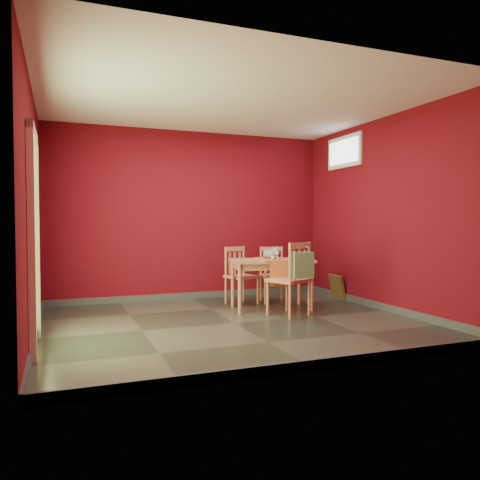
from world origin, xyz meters
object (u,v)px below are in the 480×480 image
object	(u,v)px
picture_frame	(337,287)
chair_far_left	(240,274)
chair_far_right	(273,274)
chair_near	(291,278)
dining_table	(271,265)
cat	(271,252)
tote_bag	(303,265)

from	to	relation	value
picture_frame	chair_far_left	bearing A→B (deg)	174.37
chair_far_right	chair_near	world-z (taller)	chair_near
picture_frame	dining_table	bearing A→B (deg)	-163.29
chair_far_left	cat	world-z (taller)	cat
tote_bag	picture_frame	size ratio (longest dim) A/B	1.01
chair_far_right	tote_bag	size ratio (longest dim) A/B	2.12
chair_far_left	chair_near	size ratio (longest dim) A/B	0.89
picture_frame	cat	bearing A→B (deg)	-165.18
chair_far_left	tote_bag	size ratio (longest dim) A/B	2.15
chair_far_right	cat	world-z (taller)	cat
cat	picture_frame	world-z (taller)	cat
chair_far_right	picture_frame	distance (m)	1.11
cat	dining_table	bearing A→B (deg)	-110.77
tote_bag	cat	world-z (taller)	tote_bag
chair_far_left	chair_far_right	xyz separation A→B (m)	(0.55, -0.02, -0.01)
dining_table	cat	bearing A→B (deg)	72.43
chair_far_left	cat	xyz separation A→B (m)	(0.27, -0.52, 0.37)
tote_bag	picture_frame	bearing A→B (deg)	42.65
chair_far_right	tote_bag	distance (m)	1.35
tote_bag	chair_far_right	bearing A→B (deg)	81.46
dining_table	chair_far_left	bearing A→B (deg)	114.27
chair_far_right	chair_far_left	bearing A→B (deg)	177.96
tote_bag	picture_frame	xyz separation A→B (m)	(1.27, 1.17, -0.49)
dining_table	chair_far_left	world-z (taller)	chair_far_left
tote_bag	picture_frame	distance (m)	1.79
chair_far_right	picture_frame	size ratio (longest dim) A/B	2.13
dining_table	tote_bag	world-z (taller)	tote_bag
tote_bag	cat	distance (m)	0.82
cat	picture_frame	size ratio (longest dim) A/B	0.99
dining_table	chair_far_left	xyz separation A→B (m)	(-0.26, 0.57, -0.18)
chair_far_left	tote_bag	distance (m)	1.40
cat	tote_bag	bearing A→B (deg)	-87.74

